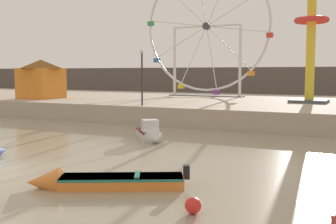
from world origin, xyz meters
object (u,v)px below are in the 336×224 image
carnival_booth_orange_canopy (41,78)px  mooring_buoy_orange (193,205)px  ferris_wheel_white_frame (206,28)px  motorboat_pale_grey (151,134)px  drop_tower_yellow_tower (311,31)px  promenade_lamp_far (142,69)px  motorboat_orange_hull (95,181)px

carnival_booth_orange_canopy → mooring_buoy_orange: (23.52, -19.69, -2.93)m
ferris_wheel_white_frame → mooring_buoy_orange: (11.28, -29.84, -7.84)m
motorboat_pale_grey → drop_tower_yellow_tower: drop_tower_yellow_tower is taller
promenade_lamp_far → ferris_wheel_white_frame: bearing=91.6°
carnival_booth_orange_canopy → motorboat_pale_grey: bearing=-31.0°
motorboat_orange_hull → drop_tower_yellow_tower: size_ratio=0.38×
carnival_booth_orange_canopy → drop_tower_yellow_tower: bearing=11.5°
carnival_booth_orange_canopy → mooring_buoy_orange: size_ratio=8.52×
motorboat_orange_hull → mooring_buoy_orange: bearing=138.2°
promenade_lamp_far → motorboat_orange_hull: bearing=-65.2°
motorboat_orange_hull → mooring_buoy_orange: motorboat_orange_hull is taller
motorboat_pale_grey → drop_tower_yellow_tower: bearing=118.0°
carnival_booth_orange_canopy → promenade_lamp_far: (12.61, -3.38, 0.78)m
motorboat_orange_hull → mooring_buoy_orange: size_ratio=11.07×
promenade_lamp_far → drop_tower_yellow_tower: bearing=39.9°
motorboat_pale_grey → promenade_lamp_far: promenade_lamp_far is taller
carnival_booth_orange_canopy → promenade_lamp_far: bearing=-16.3°
motorboat_orange_hull → drop_tower_yellow_tower: bearing=-125.8°
motorboat_orange_hull → promenade_lamp_far: (-7.11, 15.39, 3.73)m
drop_tower_yellow_tower → mooring_buoy_orange: (0.64, -24.91, -6.67)m
motorboat_pale_grey → drop_tower_yellow_tower: (6.21, 14.73, 6.56)m
ferris_wheel_white_frame → drop_tower_yellow_tower: ferris_wheel_white_frame is taller
drop_tower_yellow_tower → promenade_lamp_far: bearing=-140.1°
mooring_buoy_orange → promenade_lamp_far: bearing=123.8°
drop_tower_yellow_tower → mooring_buoy_orange: size_ratio=29.13×
drop_tower_yellow_tower → carnival_booth_orange_canopy: drop_tower_yellow_tower is taller
mooring_buoy_orange → carnival_booth_orange_canopy: bearing=140.1°
carnival_booth_orange_canopy → mooring_buoy_orange: bearing=-41.3°
ferris_wheel_white_frame → drop_tower_yellow_tower: 11.79m
promenade_lamp_far → motorboat_pale_grey: bearing=-56.5°
promenade_lamp_far → mooring_buoy_orange: promenade_lamp_far is taller
drop_tower_yellow_tower → mooring_buoy_orange: drop_tower_yellow_tower is taller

